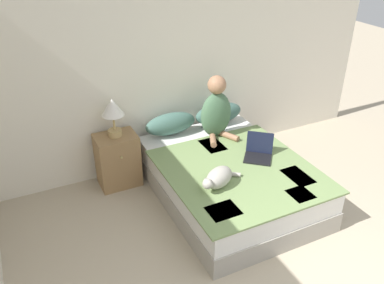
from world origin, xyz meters
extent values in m
cube|color=silver|center=(0.00, 3.26, 1.27)|extent=(5.50, 0.05, 2.55)
cube|color=#9E998E|center=(0.15, 2.20, 0.12)|extent=(1.46, 1.99, 0.23)
cube|color=silver|center=(0.15, 2.20, 0.35)|extent=(1.44, 1.96, 0.23)
cube|color=#758E56|center=(0.15, 2.00, 0.48)|extent=(1.50, 1.59, 0.02)
cube|color=#5B9384|center=(-0.34, 1.49, 0.48)|extent=(0.29, 0.24, 0.01)
cube|color=#5B9384|center=(0.45, 1.39, 0.48)|extent=(0.21, 0.23, 0.01)
cube|color=#5B9384|center=(0.14, 2.58, 0.48)|extent=(0.22, 0.34, 0.01)
cube|color=#5B9384|center=(0.62, 1.64, 0.48)|extent=(0.21, 0.35, 0.01)
ellipsoid|color=#42665B|center=(-0.18, 3.04, 0.62)|extent=(0.63, 0.23, 0.27)
ellipsoid|color=#42665B|center=(0.47, 3.04, 0.62)|extent=(0.63, 0.23, 0.27)
ellipsoid|color=#476B4C|center=(0.28, 2.77, 0.76)|extent=(0.38, 0.21, 0.55)
sphere|color=#9E7051|center=(0.28, 2.77, 1.13)|extent=(0.21, 0.21, 0.21)
cylinder|color=#9E7051|center=(0.18, 2.64, 0.52)|extent=(0.18, 0.27, 0.07)
cylinder|color=#9E7051|center=(0.39, 2.64, 0.52)|extent=(0.18, 0.27, 0.07)
ellipsoid|color=#A8A399|center=(-0.19, 1.85, 0.59)|extent=(0.38, 0.32, 0.20)
sphere|color=#A8A399|center=(-0.35, 1.77, 0.61)|extent=(0.10, 0.10, 0.10)
cone|color=#A8A399|center=(-0.34, 1.74, 0.65)|extent=(0.05, 0.05, 0.05)
cone|color=#A8A399|center=(-0.36, 1.79, 0.65)|extent=(0.05, 0.05, 0.05)
cylinder|color=#A8A399|center=(0.01, 1.94, 0.51)|extent=(0.17, 0.14, 0.04)
cube|color=black|center=(0.43, 2.09, 0.49)|extent=(0.37, 0.37, 0.02)
cube|color=black|center=(0.52, 2.20, 0.62)|extent=(0.26, 0.23, 0.23)
cube|color=#937047|center=(-0.88, 3.01, 0.32)|extent=(0.47, 0.35, 0.64)
sphere|color=tan|center=(-0.88, 2.82, 0.46)|extent=(0.03, 0.03, 0.03)
cylinder|color=tan|center=(-0.87, 3.01, 0.67)|extent=(0.15, 0.15, 0.07)
cylinder|color=tan|center=(-0.87, 3.01, 0.80)|extent=(0.02, 0.02, 0.18)
cone|color=white|center=(-0.87, 3.01, 0.99)|extent=(0.25, 0.25, 0.19)
camera|label=1|loc=(-1.85, -0.97, 2.83)|focal=38.00mm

